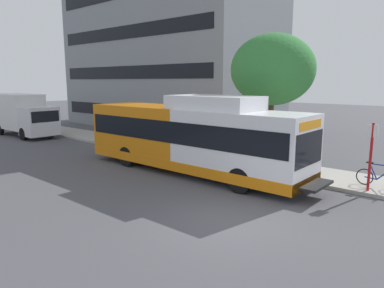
% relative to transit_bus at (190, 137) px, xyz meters
% --- Properties ---
extents(ground_plane, '(120.00, 120.00, 0.00)m').
position_rel_transit_bus_xyz_m(ground_plane, '(-3.90, 3.19, -1.70)').
color(ground_plane, '#4C4C51').
extents(sidewalk_curb, '(3.00, 56.00, 0.14)m').
position_rel_transit_bus_xyz_m(sidewalk_curb, '(3.10, 1.19, -1.63)').
color(sidewalk_curb, '#A8A399').
rests_on(sidewalk_curb, ground).
extents(transit_bus, '(2.58, 12.25, 3.65)m').
position_rel_transit_bus_xyz_m(transit_bus, '(0.00, 0.00, 0.00)').
color(transit_bus, white).
rests_on(transit_bus, ground).
extents(bus_stop_sign_pole, '(0.10, 0.36, 2.60)m').
position_rel_transit_bus_xyz_m(bus_stop_sign_pole, '(1.96, -7.30, -0.05)').
color(bus_stop_sign_pole, red).
rests_on(bus_stop_sign_pole, sidewalk_curb).
extents(bicycle_parked, '(0.52, 1.76, 1.02)m').
position_rel_transit_bus_xyz_m(bicycle_parked, '(2.70, -7.52, -1.14)').
color(bicycle_parked, black).
rests_on(bicycle_parked, sidewalk_curb).
extents(street_tree_near_stop, '(4.21, 4.21, 6.49)m').
position_rel_transit_bus_xyz_m(street_tree_near_stop, '(4.10, -1.92, 3.12)').
color(street_tree_near_stop, '#4C3823').
rests_on(street_tree_near_stop, sidewalk_curb).
extents(box_truck_background, '(2.32, 7.01, 3.25)m').
position_rel_transit_bus_xyz_m(box_truck_background, '(0.08, 17.57, 0.04)').
color(box_truck_background, silver).
rests_on(box_truck_background, ground).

